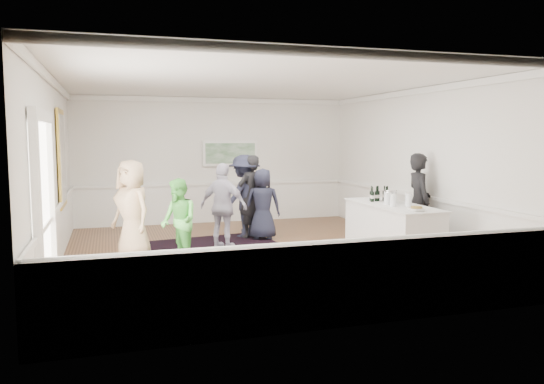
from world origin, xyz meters
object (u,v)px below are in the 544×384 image
object	(u,v)px
bartender	(419,201)
guest_dark_b	(251,197)
guest_tan	(132,211)
guest_green	(179,221)
serving_table	(392,229)
guest_dark_a	(245,196)
nut_bowl	(416,209)
guest_lilac	(223,206)
guest_navy	(263,204)
ice_bucket	(390,197)

from	to	relation	value
bartender	guest_dark_b	world-z (taller)	bartender
guest_tan	guest_green	bearing A→B (deg)	29.18
guest_dark_b	serving_table	bearing A→B (deg)	102.41
guest_dark_a	nut_bowl	world-z (taller)	guest_dark_a
guest_lilac	nut_bowl	xyz separation A→B (m)	(2.84, -2.33, 0.14)
guest_green	guest_navy	bearing A→B (deg)	110.83
guest_dark_a	guest_green	bearing A→B (deg)	17.85
guest_dark_a	guest_navy	xyz separation A→B (m)	(0.31, -0.38, -0.14)
guest_tan	guest_lilac	world-z (taller)	guest_tan
bartender	guest_navy	world-z (taller)	bartender
guest_tan	guest_green	world-z (taller)	guest_tan
guest_lilac	ice_bucket	distance (m)	3.21
guest_tan	nut_bowl	xyz separation A→B (m)	(4.59, -1.85, 0.09)
guest_dark_a	ice_bucket	size ratio (longest dim) A/B	6.99
serving_table	guest_tan	world-z (taller)	guest_tan
guest_dark_a	guest_dark_b	world-z (taller)	guest_dark_a
guest_dark_b	ice_bucket	world-z (taller)	guest_dark_b
guest_tan	guest_green	size ratio (longest dim) A/B	1.22
guest_navy	guest_lilac	bearing A→B (deg)	51.58
guest_tan	guest_green	distance (m)	0.88
bartender	ice_bucket	bearing A→B (deg)	111.23
serving_table	guest_lilac	bearing A→B (deg)	154.35
guest_dark_b	ice_bucket	size ratio (longest dim) A/B	6.96
guest_green	guest_dark_a	bearing A→B (deg)	121.47
ice_bucket	nut_bowl	size ratio (longest dim) A/B	0.91
guest_green	ice_bucket	size ratio (longest dim) A/B	5.71
bartender	guest_tan	world-z (taller)	bartender
guest_green	nut_bowl	distance (m)	4.10
guest_lilac	ice_bucket	xyz separation A→B (m)	(2.96, -1.22, 0.22)
nut_bowl	bartender	bearing A→B (deg)	55.96
guest_dark_b	nut_bowl	world-z (taller)	guest_dark_b
serving_table	ice_bucket	world-z (taller)	ice_bucket
guest_lilac	guest_dark_b	size ratio (longest dim) A/B	0.94
guest_lilac	nut_bowl	size ratio (longest dim) A/B	5.93
guest_navy	guest_dark_a	bearing A→B (deg)	-35.87
serving_table	ice_bucket	bearing A→B (deg)	76.14
serving_table	guest_green	world-z (taller)	guest_green
guest_green	nut_bowl	bearing A→B (deg)	50.79
guest_tan	guest_lilac	size ratio (longest dim) A/B	1.06
guest_tan	guest_lilac	distance (m)	1.82
guest_green	nut_bowl	world-z (taller)	guest_green
serving_table	guest_dark_a	size ratio (longest dim) A/B	1.30
serving_table	guest_lilac	world-z (taller)	guest_lilac
guest_lilac	guest_navy	xyz separation A→B (m)	(1.02, 0.76, -0.08)
guest_tan	guest_navy	xyz separation A→B (m)	(2.77, 1.24, -0.14)
guest_dark_a	nut_bowl	size ratio (longest dim) A/B	6.33
guest_dark_a	ice_bucket	world-z (taller)	guest_dark_a
guest_green	guest_dark_b	world-z (taller)	guest_dark_b
guest_lilac	guest_tan	bearing A→B (deg)	54.91
bartender	guest_navy	xyz separation A→B (m)	(-2.67, 1.83, -0.18)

